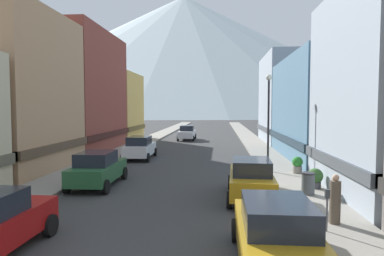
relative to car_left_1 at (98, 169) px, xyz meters
The scene contains 18 objects.
sidewalk_left 22.88m from the car_left_1, 96.15° to the left, with size 2.50×100.00×0.15m, color gray.
sidewalk_right 24.87m from the car_left_1, 66.15° to the left, with size 2.50×100.00×0.15m, color gray.
storefront_left_2 16.17m from the car_left_1, 120.99° to the left, with size 8.94×11.36×10.81m.
storefront_left_3 24.96m from the car_left_1, 110.41° to the left, with size 10.19×8.05×8.06m.
storefront_right_2 17.97m from the car_left_1, 34.99° to the left, with size 6.76×13.32×7.87m.
storefront_right_3 27.97m from the car_left_1, 55.32° to the left, with size 9.22×11.07×9.93m.
car_left_1 is the anchor object (origin of this frame).
car_left_2 9.21m from the car_left_1, 90.00° to the left, with size 2.15×4.44×1.78m.
car_right_0 11.33m from the car_left_1, 47.90° to the right, with size 2.08×4.41×1.78m.
car_right_1 7.81m from the car_left_1, 13.47° to the right, with size 2.23×4.48×1.78m.
car_driving_0 25.12m from the car_left_1, 84.98° to the left, with size 2.06×4.40×1.78m.
parking_meter_near 11.30m from the car_left_1, 32.35° to the right, with size 0.14×0.10×1.33m.
trash_bin_right 10.25m from the car_left_1, ahead, with size 0.59×0.59×0.98m.
potted_plant_1 11.37m from the car_left_1, 18.26° to the left, with size 0.62×0.62×0.97m.
potted_plant_2 10.80m from the car_left_1, ahead, with size 0.72×0.72×0.95m.
pedestrian_0 11.35m from the car_left_1, 27.66° to the right, with size 0.36×0.36×1.66m.
streetlamp_right 10.48m from the car_left_1, 23.99° to the left, with size 0.36×0.36×5.86m.
mountain_backdrop 252.46m from the car_left_1, 94.93° to the left, with size 316.45×316.45×89.21m, color silver.
Camera 1 is at (2.39, -4.49, 4.02)m, focal length 31.81 mm.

